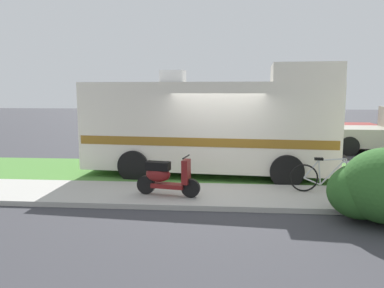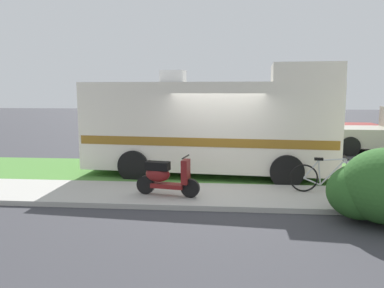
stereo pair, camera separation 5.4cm
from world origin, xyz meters
name	(u,v)px [view 1 (the left image)]	position (x,y,z in m)	size (l,w,h in m)	color
ground_plane	(216,186)	(0.00, 0.00, 0.00)	(80.00, 80.00, 0.00)	#38383D
sidewalk	(215,196)	(0.00, -1.20, 0.06)	(24.00, 2.00, 0.12)	#ADAAA3
grass_strip	(217,172)	(0.00, 1.50, 0.04)	(24.00, 3.40, 0.08)	#4C8438
motorhome_rv	(213,124)	(-0.15, 1.28, 1.57)	(7.41, 2.98, 3.30)	silver
scooter	(166,176)	(-1.17, -1.45, 0.58)	(1.54, 0.58, 0.97)	black
bicycle	(326,177)	(2.66, -0.87, 0.50)	(1.72, 0.52, 0.90)	black
pickup_truck_far	(305,123)	(4.10, 8.66, 0.99)	(5.39, 2.22, 1.87)	maroon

